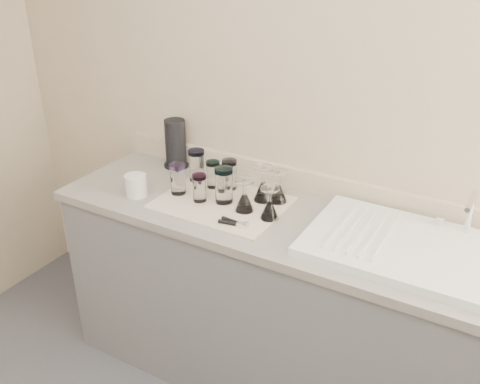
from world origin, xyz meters
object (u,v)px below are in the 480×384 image
Objects in this scene: tumbler_teal at (197,165)px; can_opener at (234,223)px; white_mug at (135,185)px; tumbler_purple at (229,174)px; tumbler_magenta at (178,179)px; goblet_back_left at (263,189)px; goblet_front_left at (244,200)px; sink_unit at (417,250)px; tumbler_lavender at (224,185)px; goblet_front_right at (270,208)px; paper_towel_roll at (176,144)px; tumbler_cyan at (213,174)px; tumbler_blue at (200,188)px.

tumbler_teal is 1.18× the size of can_opener.
can_opener is 0.89× the size of white_mug.
can_opener is (0.19, -0.28, -0.06)m from tumbler_purple.
tumbler_magenta reaches higher than can_opener.
goblet_front_left is (-0.02, -0.13, -0.00)m from goblet_back_left.
tumbler_magenta is (-1.06, -0.04, 0.06)m from sink_unit.
tumbler_lavender reaches higher than can_opener.
white_mug is at bearing -170.90° from goblet_front_right.
goblet_back_left is at bearing -7.66° from tumbler_purple.
can_opener is 0.53m from white_mug.
tumbler_lavender is (-0.84, -0.01, 0.07)m from sink_unit.
tumbler_lavender is (0.05, -0.13, 0.01)m from tumbler_purple.
paper_towel_roll is at bearing 145.90° from can_opener.
tumbler_teal is 1.09× the size of goblet_front_right.
tumbler_cyan is at bearing 174.40° from sink_unit.
tumbler_purple and goblet_front_right have the same top height.
goblet_front_left is 0.52m from white_mug.
tumbler_magenta is at bearing -159.97° from goblet_back_left.
tumbler_purple is at bearing 151.06° from goblet_front_right.
can_opener is (0.14, -0.15, -0.07)m from tumbler_lavender.
goblet_back_left is 1.08× the size of white_mug.
tumbler_teal is at bearing 91.63° from tumbler_magenta.
tumbler_magenta reaches higher than white_mug.
tumbler_lavender is at bearing -69.15° from tumbler_purple.
sink_unit is at bearing 2.23° from tumbler_magenta.
tumbler_purple is 0.97× the size of goblet_front_left.
tumbler_blue is at bearing -52.77° from tumbler_teal.
tumbler_magenta is at bearing -177.77° from sink_unit.
tumbler_teal is at bearing 58.58° from white_mug.
tumbler_purple is at bearing 172.44° from sink_unit.
sink_unit reaches higher than goblet_back_left.
goblet_back_left reaches higher than tumbler_magenta.
goblet_front_left is 0.99× the size of white_mug.
tumbler_cyan is at bearing 159.43° from goblet_front_right.
sink_unit is at bearing 4.06° from goblet_front_right.
tumbler_teal is 1.09× the size of tumbler_purple.
goblet_back_left is 1.12× the size of goblet_front_right.
white_mug is (-0.53, -0.24, -0.01)m from goblet_back_left.
tumbler_teal is 0.97× the size of goblet_back_left.
goblet_back_left is at bearing -3.96° from tumbler_teal.
goblet_back_left reaches higher than tumbler_cyan.
tumbler_blue is 0.43m from paper_towel_roll.
tumbler_cyan is 0.89× the size of tumbler_magenta.
sink_unit is 6.31× the size of can_opener.
sink_unit is at bearing 3.38° from tumbler_blue.
tumbler_lavender is 0.18m from goblet_back_left.
tumbler_cyan is 0.26m from goblet_back_left.
goblet_back_left is 0.59m from paper_towel_roll.
goblet_front_right is at bearing -20.57° from tumbler_cyan.
sink_unit is 0.60m from goblet_front_right.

